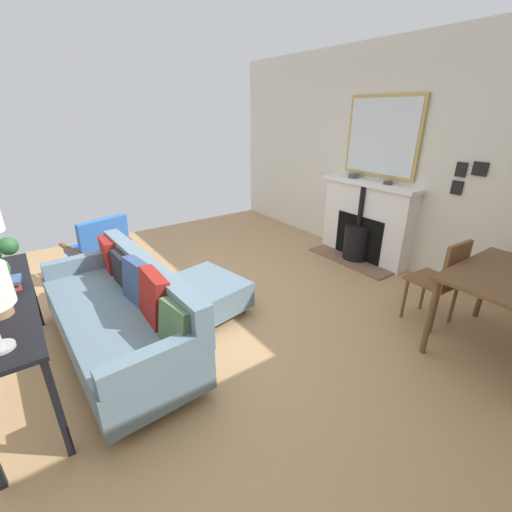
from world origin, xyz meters
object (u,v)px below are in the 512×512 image
Objects in this scene: mantel_bowl_far at (388,183)px; fireplace at (364,225)px; ottoman at (208,292)px; dining_chair_near_fireplace at (443,277)px; armchair_accent at (100,244)px; console_table at (3,309)px; mantel_bowl_near at (353,176)px; sofa at (122,313)px.

fireplace is at bearing -80.60° from mantel_bowl_far.
dining_chair_near_fireplace is at bearing 138.21° from ottoman.
mantel_bowl_far is at bearing 151.09° from armchair_accent.
armchair_accent is at bearing -120.42° from console_table.
mantel_bowl_near is 3.51m from armchair_accent.
armchair_accent is (-0.19, -1.65, 0.08)m from sofa.
fireplace is 0.71m from mantel_bowl_near.
armchair_accent is at bearing -65.07° from ottoman.
dining_chair_near_fireplace is at bearing 151.79° from sofa.
armchair_accent is 0.46× the size of console_table.
sofa is at bearing 7.24° from mantel_bowl_near.
mantel_bowl_far is at bearing 177.83° from sofa.
fireplace is 9.95× the size of mantel_bowl_near.
dining_chair_near_fireplace reaches higher than console_table.
fireplace is at bearing 154.32° from armchair_accent.
mantel_bowl_near is 0.16× the size of ottoman.
fireplace is at bearing 82.50° from mantel_bowl_near.
ottoman is at bearing -0.20° from fireplace.
mantel_bowl_far is 3.50m from sofa.
fireplace is at bearing -177.96° from sofa.
console_table is at bearing 59.58° from armchair_accent.
mantel_bowl_far is 4.22m from console_table.
dining_chair_near_fireplace is at bearing 63.35° from fireplace.
fireplace is 1.57× the size of dining_chair_near_fireplace.
mantel_bowl_near is 3.53m from sofa.
mantel_bowl_far is 0.07× the size of console_table.
mantel_bowl_far is (-0.04, 0.25, 0.63)m from fireplace.
ottoman is at bearing -171.85° from sofa.
sofa is (3.41, 0.43, -0.78)m from mantel_bowl_near.
fireplace is 0.69× the size of sofa.
ottoman is (-0.90, -0.13, -0.14)m from sofa.
console_table is at bearing 1.70° from fireplace.
sofa is 0.84m from console_table.
fireplace reaches higher than console_table.
ottoman is 1.74m from console_table.
sofa is 1.16× the size of console_table.
mantel_bowl_far is at bearing 178.27° from console_table.
mantel_bowl_far is 1.62m from dining_chair_near_fireplace.
armchair_accent reaches higher than console_table.
mantel_bowl_far is at bearing 174.14° from ottoman.
dining_chair_near_fireplace is (-2.42, 3.05, 0.09)m from armchair_accent.
sofa is at bearing -2.17° from mantel_bowl_far.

